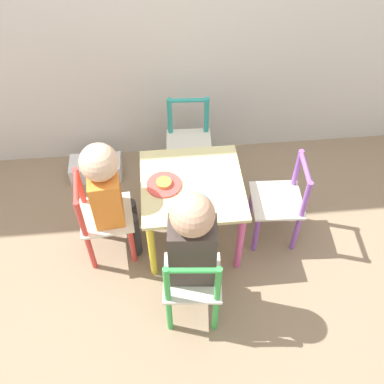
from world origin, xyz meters
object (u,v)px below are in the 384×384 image
Objects in this scene: child_front at (192,245)px; storage_bin at (96,168)px; chair_red at (102,218)px; kids_table at (192,193)px; plate_left at (164,184)px; chair_teal at (189,144)px; chair_green at (192,284)px; plate_front at (195,204)px; chair_purple at (280,203)px; child_left at (109,191)px.

child_front reaches higher than storage_bin.
storage_bin is (-0.09, 0.56, -0.21)m from chair_red.
child_front is (-0.04, -0.40, 0.13)m from kids_table.
kids_table is at bearing -43.43° from storage_bin.
plate_left is at bearing -87.81° from chair_red.
chair_green is at bearing -91.07° from chair_teal.
plate_front reaches higher than storage_bin.
chair_purple is 1.17m from storage_bin.
chair_green is 3.50× the size of plate_front.
chair_green is 0.93m from chair_teal.
child_left reaches higher than chair_red.
chair_purple is at bearing -137.72° from child_front.
chair_green reaches higher than storage_bin.
child_left is 4.36× the size of plate_left.
kids_table is at bearing -90.00° from chair_green.
child_front is 0.42m from plate_left.
child_front is at bearing -95.26° from kids_table.
plate_front is at bearing -92.21° from chair_green.
chair_green and chair_teal have the same top height.
kids_table is 0.47m from chair_red.
chair_red is at bearing 90.00° from child_left.
storage_bin is at bearing 3.80° from chair_red.
chair_green is at bearing -145.03° from child_left.
chair_green is at bearing -95.26° from kids_table.
child_front is (-0.06, -0.86, 0.23)m from chair_teal.
chair_teal is 0.68m from child_left.
chair_teal is (-0.44, 0.49, 0.00)m from chair_purple.
kids_table is 2.96× the size of plate_left.
chair_green is 3.11× the size of plate_left.
plate_left is (-0.16, -0.46, 0.18)m from chair_teal.
storage_bin is (-0.51, 0.92, -0.44)m from child_front.
plate_front is (0.04, 0.27, -0.05)m from child_front.
chair_purple is 0.66× the size of child_front.
child_left is 0.41m from plate_front.
chair_red is 3.11× the size of plate_left.
child_left is (-0.40, -0.04, 0.10)m from kids_table.
chair_teal is (0.03, 0.46, -0.10)m from kids_table.
chair_purple is 0.89m from child_left.
chair_green is 1.00× the size of chair_purple.
chair_red is 0.50m from plate_front.
chair_teal is at bearing -88.86° from child_front.
child_left is at bearing -90.00° from chair_red.
plate_left is at bearing -87.31° from child_left.
plate_front is at bearing -45.00° from plate_left.
chair_red is (-0.42, 0.42, 0.00)m from chair_green.
plate_front reaches higher than kids_table.
chair_green reaches higher than kids_table.
chair_red is at bearing -174.78° from kids_table.
child_left reaches higher than chair_purple.
chair_red reaches higher than plate_front.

